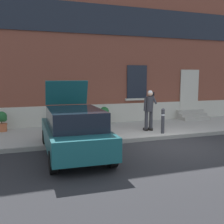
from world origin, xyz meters
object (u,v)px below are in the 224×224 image
object	(u,v)px
bollard_near_person	(163,120)
person_on_phone	(149,108)
bollard_far_left	(88,124)
planter_charcoal	(57,117)
hatchback_car_teal	(74,131)
planter_terracotta	(2,121)
planter_cream	(105,115)

from	to	relation	value
bollard_near_person	person_on_phone	xyz separation A→B (m)	(-0.28, 0.68, 0.44)
bollard_far_left	planter_charcoal	world-z (taller)	bollard_far_left
bollard_near_person	planter_charcoal	size ratio (longest dim) A/B	1.22
bollard_near_person	planter_charcoal	xyz separation A→B (m)	(-3.91, 2.86, -0.11)
hatchback_car_teal	planter_terracotta	bearing A→B (deg)	119.13
person_on_phone	planter_terracotta	bearing A→B (deg)	163.08
hatchback_car_teal	planter_charcoal	bearing A→B (deg)	89.28
bollard_near_person	planter_cream	xyz separation A→B (m)	(-1.58, 2.88, -0.11)
person_on_phone	hatchback_car_teal	bearing A→B (deg)	-148.66
person_on_phone	planter_charcoal	world-z (taller)	person_on_phone
person_on_phone	planter_cream	distance (m)	2.61
bollard_near_person	bollard_far_left	distance (m)	3.14
bollard_far_left	planter_charcoal	xyz separation A→B (m)	(-0.77, 2.86, -0.11)
bollard_near_person	planter_terracotta	bearing A→B (deg)	157.15
bollard_near_person	planter_cream	bearing A→B (deg)	118.71
planter_terracotta	planter_cream	xyz separation A→B (m)	(4.67, 0.25, 0.00)
planter_terracotta	planter_cream	size ratio (longest dim) A/B	1.00
bollard_far_left	hatchback_car_teal	bearing A→B (deg)	-119.50
person_on_phone	planter_charcoal	xyz separation A→B (m)	(-3.63, 2.18, -0.55)
bollard_near_person	person_on_phone	size ratio (longest dim) A/B	0.60
person_on_phone	bollard_near_person	bearing A→B (deg)	-66.50
bollard_near_person	person_on_phone	bearing A→B (deg)	112.33
bollard_near_person	planter_charcoal	distance (m)	4.85
person_on_phone	planter_cream	size ratio (longest dim) A/B	2.03
hatchback_car_teal	person_on_phone	distance (m)	4.28
hatchback_car_teal	person_on_phone	bearing A→B (deg)	30.17
bollard_near_person	planter_charcoal	world-z (taller)	bollard_near_person
bollard_near_person	planter_terracotta	size ratio (longest dim) A/B	1.22
bollard_far_left	planter_cream	bearing A→B (deg)	61.48
hatchback_car_teal	planter_cream	size ratio (longest dim) A/B	4.79
planter_charcoal	hatchback_car_teal	bearing A→B (deg)	-90.72
hatchback_car_teal	planter_charcoal	xyz separation A→B (m)	(0.05, 4.32, -0.19)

